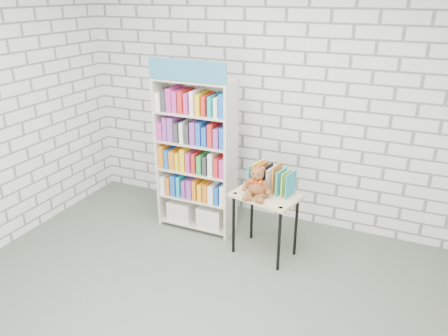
% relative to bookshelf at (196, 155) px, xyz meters
% --- Properties ---
extents(ground, '(4.50, 4.50, 0.00)m').
position_rel_bookshelf_xyz_m(ground, '(0.52, -1.36, -0.89)').
color(ground, '#515A4C').
rests_on(ground, ground).
extents(room_shell, '(4.52, 4.02, 2.81)m').
position_rel_bookshelf_xyz_m(room_shell, '(0.52, -1.36, 0.90)').
color(room_shell, silver).
rests_on(room_shell, ground).
extents(bookshelf, '(0.87, 0.34, 1.95)m').
position_rel_bookshelf_xyz_m(bookshelf, '(0.00, 0.00, 0.00)').
color(bookshelf, beige).
rests_on(bookshelf, ground).
extents(display_table, '(0.72, 0.57, 0.69)m').
position_rel_bookshelf_xyz_m(display_table, '(0.90, -0.23, -0.30)').
color(display_table, '#D4BD7F').
rests_on(display_table, ground).
extents(table_books, '(0.48, 0.29, 0.27)m').
position_rel_bookshelf_xyz_m(table_books, '(0.92, -0.13, -0.07)').
color(table_books, teal).
rests_on(table_books, display_table).
extents(teddy_bear, '(0.29, 0.27, 0.32)m').
position_rel_bookshelf_xyz_m(teddy_bear, '(0.82, -0.31, -0.07)').
color(teddy_bear, brown).
rests_on(teddy_bear, display_table).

